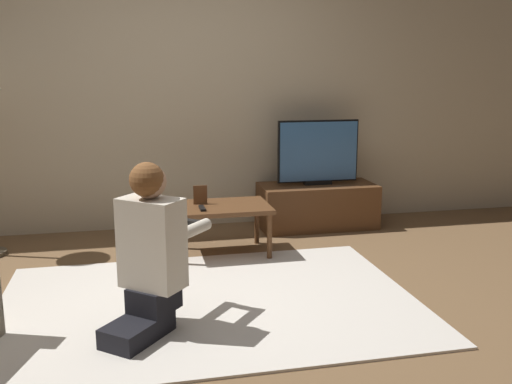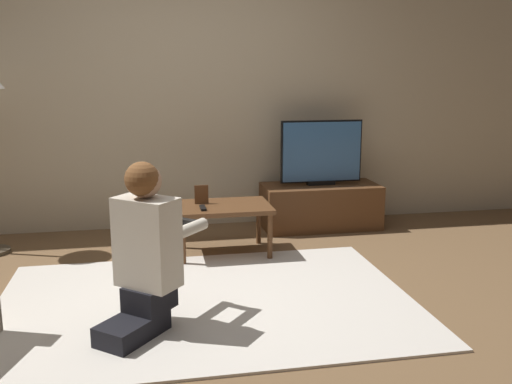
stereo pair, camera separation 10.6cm
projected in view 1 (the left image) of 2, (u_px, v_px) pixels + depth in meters
ground_plane at (209, 304)px, 3.59m from camera, size 10.00×10.00×0.00m
wall_back at (177, 86)px, 5.16m from camera, size 10.00×0.06×2.60m
rug at (209, 303)px, 3.59m from camera, size 2.60×1.81×0.02m
tv_stand at (317, 206)px, 5.32m from camera, size 1.07×0.49×0.41m
tv at (318, 152)px, 5.22m from camera, size 0.76×0.08×0.59m
coffee_table at (222, 211)px, 4.49m from camera, size 0.75×0.53×0.40m
person_kneeling at (151, 249)px, 3.11m from camera, size 0.67×0.73×0.95m
picture_frame at (200, 195)px, 4.51m from camera, size 0.11×0.01×0.15m
remote at (202, 208)px, 4.35m from camera, size 0.04×0.15×0.02m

